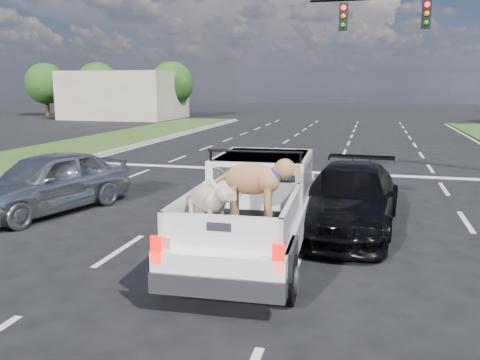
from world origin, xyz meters
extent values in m
plane|color=black|center=(0.00, 0.00, 0.00)|extent=(160.00, 160.00, 0.00)
cube|color=silver|center=(-5.25, 6.00, 0.01)|extent=(0.12, 60.00, 0.01)
cube|color=silver|center=(-1.75, 6.00, 0.01)|extent=(0.12, 60.00, 0.01)
cube|color=silver|center=(1.75, 6.00, 0.01)|extent=(0.12, 60.00, 0.01)
cube|color=silver|center=(5.25, 6.00, 0.01)|extent=(0.12, 60.00, 0.01)
cube|color=silver|center=(-8.80, 6.00, 0.01)|extent=(0.15, 60.00, 0.01)
cube|color=silver|center=(0.00, 10.00, 0.01)|extent=(17.00, 0.45, 0.01)
cube|color=#A7A399|center=(-9.05, 6.00, 0.07)|extent=(0.15, 60.00, 0.14)
cube|color=black|center=(4.60, 10.50, 5.60)|extent=(0.30, 0.18, 0.95)
sphere|color=#F50708|center=(4.60, 10.39, 5.90)|extent=(0.18, 0.18, 0.18)
cube|color=black|center=(1.80, 10.50, 5.60)|extent=(0.30, 0.18, 0.95)
sphere|color=#F50708|center=(1.80, 10.39, 5.90)|extent=(0.18, 0.18, 0.18)
cube|color=#BBA98E|center=(-20.00, 36.00, 2.20)|extent=(10.00, 8.00, 4.40)
cylinder|color=#332114|center=(-30.00, 38.00, 1.08)|extent=(0.44, 0.44, 2.16)
sphere|color=#16360E|center=(-30.00, 38.00, 3.30)|extent=(4.20, 4.20, 4.20)
cylinder|color=#332114|center=(-24.00, 38.00, 1.08)|extent=(0.44, 0.44, 2.16)
sphere|color=#16360E|center=(-24.00, 38.00, 3.30)|extent=(4.20, 4.20, 4.20)
cylinder|color=#332114|center=(-16.00, 38.00, 1.08)|extent=(0.44, 0.44, 2.16)
sphere|color=#16360E|center=(-16.00, 38.00, 3.30)|extent=(4.20, 4.20, 4.20)
cylinder|color=black|center=(0.08, -1.69, 0.38)|extent=(0.32, 0.78, 0.77)
cylinder|color=black|center=(1.84, -1.62, 0.38)|extent=(0.32, 0.78, 0.77)
cylinder|color=black|center=(-0.08, 2.04, 0.38)|extent=(0.32, 0.78, 0.77)
cylinder|color=black|center=(1.67, 2.11, 0.38)|extent=(0.32, 0.78, 0.77)
cube|color=silver|center=(0.88, 0.26, 0.67)|extent=(2.15, 5.43, 0.52)
cube|color=silver|center=(0.82, 1.52, 1.36)|extent=(1.96, 2.40, 0.87)
cube|color=black|center=(0.87, 0.38, 1.39)|extent=(1.56, 0.10, 0.63)
cylinder|color=black|center=(0.87, 0.51, 2.00)|extent=(1.82, 0.13, 0.05)
cube|color=black|center=(0.93, -0.92, 0.90)|extent=(1.91, 2.65, 0.06)
cube|color=silver|center=(0.07, -0.96, 1.19)|extent=(0.19, 2.57, 0.52)
cube|color=silver|center=(1.78, -0.89, 1.19)|extent=(0.19, 2.57, 0.52)
cube|color=silver|center=(0.98, -2.17, 1.19)|extent=(1.80, 0.16, 0.52)
cube|color=red|center=(0.13, -2.42, 0.96)|extent=(0.16, 0.07, 0.40)
cube|color=red|center=(1.85, -2.34, 0.96)|extent=(0.16, 0.07, 0.40)
cube|color=black|center=(0.99, -2.31, 0.48)|extent=(1.95, 0.39, 0.30)
imported|color=#A2A5A9|center=(-5.00, 2.40, 0.78)|extent=(3.05, 4.93, 1.56)
imported|color=black|center=(2.55, 2.65, 0.72)|extent=(2.41, 5.11, 1.44)
camera|label=1|loc=(2.97, -8.69, 3.24)|focal=38.00mm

